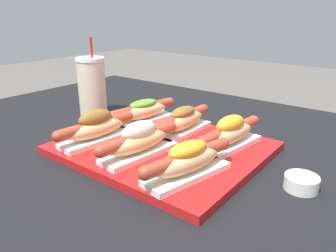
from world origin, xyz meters
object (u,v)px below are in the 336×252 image
hot_dog_1 (139,141)px  hot_dog_4 (183,121)px  hot_dog_0 (96,128)px  drink_cup (92,86)px  serving_tray (163,148)px  hot_dog_2 (188,161)px  sauce_bowl (302,182)px  hot_dog_3 (144,111)px  hot_dog_5 (230,133)px

hot_dog_1 → hot_dog_4: size_ratio=0.99×
hot_dog_0 → drink_cup: drink_cup is taller
serving_tray → hot_dog_0: bearing=-148.6°
hot_dog_2 → drink_cup: drink_cup is taller
hot_dog_1 → drink_cup: (-0.35, 0.17, 0.04)m
sauce_bowl → hot_dog_2: bearing=-146.2°
sauce_bowl → drink_cup: size_ratio=0.26×
hot_dog_4 → drink_cup: 0.35m
hot_dog_2 → hot_dog_4: hot_dog_2 is taller
serving_tray → hot_dog_4: bearing=94.0°
hot_dog_0 → sauce_bowl: bearing=13.3°
serving_tray → hot_dog_4: (-0.01, 0.09, 0.04)m
hot_dog_0 → sauce_bowl: 0.46m
sauce_bowl → hot_dog_0: bearing=-166.7°
serving_tray → hot_dog_0: (-0.14, -0.08, 0.04)m
hot_dog_3 → drink_cup: (-0.21, 0.00, 0.04)m
hot_dog_2 → hot_dog_3: size_ratio=0.99×
hot_dog_2 → sauce_bowl: size_ratio=3.45×
hot_dog_4 → drink_cup: (-0.35, 0.00, 0.04)m
hot_dog_1 → hot_dog_3: size_ratio=1.01×
hot_dog_1 → drink_cup: size_ratio=0.92×
serving_tray → sauce_bowl: sauce_bowl is taller
serving_tray → hot_dog_2: hot_dog_2 is taller
hot_dog_5 → hot_dog_3: bearing=177.7°
hot_dog_0 → hot_dog_4: hot_dog_0 is taller
hot_dog_2 → hot_dog_1: bearing=173.7°
hot_dog_0 → hot_dog_3: 0.17m
hot_dog_3 → hot_dog_2: bearing=-34.0°
serving_tray → sauce_bowl: size_ratio=7.06×
hot_dog_4 → sauce_bowl: bearing=-11.8°
hot_dog_0 → hot_dog_3: (-0.00, 0.17, -0.00)m
hot_dog_1 → hot_dog_2: size_ratio=1.01×
hot_dog_1 → hot_dog_3: bearing=129.2°
hot_dog_2 → hot_dog_4: bearing=127.4°
hot_dog_0 → hot_dog_1: bearing=1.2°
hot_dog_0 → hot_dog_5: hot_dog_0 is taller
hot_dog_4 → sauce_bowl: hot_dog_4 is taller
hot_dog_2 → drink_cup: (-0.49, 0.19, 0.04)m
hot_dog_5 → drink_cup: 0.49m
sauce_bowl → drink_cup: bearing=174.2°
hot_dog_4 → drink_cup: size_ratio=0.93×
hot_dog_1 → hot_dog_5: 0.21m
hot_dog_3 → hot_dog_4: hot_dog_4 is taller
hot_dog_0 → hot_dog_5: bearing=31.3°
hot_dog_2 → hot_dog_5: hot_dog_5 is taller
hot_dog_2 → hot_dog_5: size_ratio=0.99×
serving_tray → hot_dog_5: hot_dog_5 is taller
hot_dog_0 → hot_dog_3: size_ratio=1.01×
hot_dog_1 → hot_dog_4: (-0.01, 0.17, -0.00)m
hot_dog_2 → sauce_bowl: hot_dog_2 is taller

